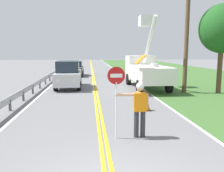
{
  "coord_description": "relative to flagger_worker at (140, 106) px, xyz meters",
  "views": [
    {
      "loc": [
        -0.4,
        -4.24,
        2.79
      ],
      "look_at": [
        0.64,
        6.54,
        1.2
      ],
      "focal_mm": 37.47,
      "sensor_mm": 36.0,
      "label": 1
    }
  ],
  "objects": [
    {
      "name": "grass_verge_right",
      "position": [
        10.4,
        16.96,
        -1.04
      ],
      "size": [
        16.0,
        110.0,
        0.01
      ],
      "primitive_type": "cube",
      "color": "#3D662D",
      "rests_on": "ground"
    },
    {
      "name": "centerline_yellow_left",
      "position": [
        -1.29,
        16.96,
        -1.04
      ],
      "size": [
        0.11,
        110.0,
        0.01
      ],
      "primitive_type": "cube",
      "color": "yellow",
      "rests_on": "ground"
    },
    {
      "name": "centerline_yellow_right",
      "position": [
        -1.11,
        16.96,
        -1.04
      ],
      "size": [
        0.11,
        110.0,
        0.01
      ],
      "primitive_type": "cube",
      "color": "yellow",
      "rests_on": "ground"
    },
    {
      "name": "edge_line_right",
      "position": [
        2.4,
        16.96,
        -1.04
      ],
      "size": [
        0.12,
        110.0,
        0.01
      ],
      "primitive_type": "cube",
      "color": "silver",
      "rests_on": "ground"
    },
    {
      "name": "edge_line_left",
      "position": [
        -4.8,
        16.96,
        -1.04
      ],
      "size": [
        0.12,
        110.0,
        0.01
      ],
      "primitive_type": "cube",
      "color": "silver",
      "rests_on": "ground"
    },
    {
      "name": "flagger_worker",
      "position": [
        0.0,
        0.0,
        0.0
      ],
      "size": [
        1.09,
        0.26,
        1.83
      ],
      "color": "#2D2D33",
      "rests_on": "ground"
    },
    {
      "name": "stop_sign_paddle",
      "position": [
        -0.77,
        -0.03,
        0.66
      ],
      "size": [
        0.56,
        0.04,
        2.33
      ],
      "color": "silver",
      "rests_on": "ground"
    },
    {
      "name": "utility_bucket_truck",
      "position": [
        2.76,
        10.65,
        0.37
      ],
      "size": [
        2.67,
        6.83,
        5.56
      ],
      "color": "white",
      "rests_on": "ground"
    },
    {
      "name": "oncoming_suv_nearest",
      "position": [
        -3.23,
        11.02,
        0.01
      ],
      "size": [
        1.97,
        4.63,
        2.1
      ],
      "color": "silver",
      "rests_on": "ground"
    },
    {
      "name": "oncoming_sedan_second",
      "position": [
        -3.3,
        20.21,
        -0.21
      ],
      "size": [
        1.97,
        4.13,
        1.7
      ],
      "color": "#4C5156",
      "rests_on": "ground"
    },
    {
      "name": "utility_pole_near",
      "position": [
        4.86,
        8.0,
        3.39
      ],
      "size": [
        1.8,
        0.28,
        8.5
      ],
      "color": "brown",
      "rests_on": "ground"
    },
    {
      "name": "traffic_cone_lead",
      "position": [
        1.1,
        3.43,
        -0.71
      ],
      "size": [
        0.4,
        0.4,
        0.7
      ],
      "color": "orange",
      "rests_on": "ground"
    },
    {
      "name": "traffic_cone_mid",
      "position": [
        1.28,
        6.26,
        -0.71
      ],
      "size": [
        0.4,
        0.4,
        0.7
      ],
      "color": "orange",
      "rests_on": "ground"
    },
    {
      "name": "guardrail_left_shoulder",
      "position": [
        -5.4,
        12.0,
        -0.53
      ],
      "size": [
        0.1,
        32.0,
        0.71
      ],
      "color": "#9EA0A3",
      "rests_on": "ground"
    },
    {
      "name": "roadside_tree_verge",
      "position": [
        7.11,
        7.63,
        3.22
      ],
      "size": [
        3.0,
        3.0,
        5.9
      ],
      "color": "brown",
      "rests_on": "ground"
    }
  ]
}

